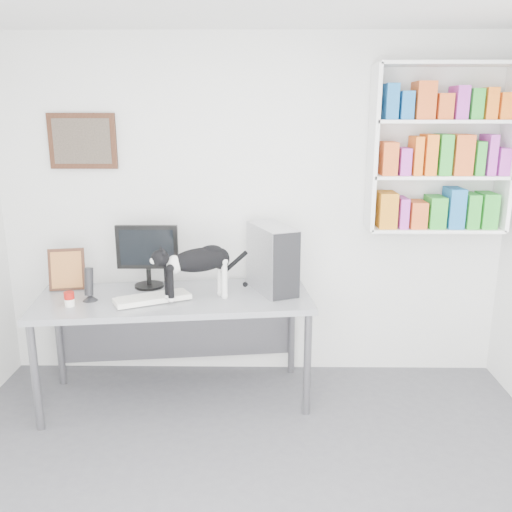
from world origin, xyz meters
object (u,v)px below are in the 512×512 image
desk (176,348)px  leaning_print (67,269)px  bookshelf (440,149)px  speaker (89,284)px  cat (198,273)px  monitor (148,256)px  soup_can (69,299)px  keyboard (152,298)px  pc_tower (272,258)px

desk → leaning_print: leaning_print is taller
bookshelf → leaning_print: bearing=-175.4°
speaker → cat: size_ratio=0.39×
bookshelf → monitor: bookshelf is taller
monitor → soup_can: 0.66m
bookshelf → monitor: (-2.18, -0.16, -0.78)m
cat → desk: bearing=128.9°
speaker → leaning_print: (-0.24, 0.25, 0.04)m
keyboard → leaning_print: bearing=133.6°
monitor → speaker: monitor is taller
leaning_print → cat: bearing=-24.0°
bookshelf → pc_tower: size_ratio=2.51×
bookshelf → desk: bookshelf is taller
cat → leaning_print: bearing=139.4°
leaning_print → pc_tower: bearing=-10.9°
pc_tower → speaker: 1.33m
monitor → keyboard: bearing=-75.8°
leaning_print → cat: cat is taller
bookshelf → keyboard: bearing=-167.2°
pc_tower → monitor: bearing=153.3°
pc_tower → leaning_print: bearing=157.0°
desk → monitor: bearing=129.6°
desk → soup_can: (-0.69, -0.21, 0.46)m
monitor → pc_tower: same height
pc_tower → desk: bearing=169.1°
monitor → pc_tower: (0.94, -0.06, 0.00)m
pc_tower → leaning_print: (-1.54, -0.00, -0.08)m
speaker → monitor: bearing=52.6°
monitor → soup_can: monitor is taller
monitor → keyboard: (0.09, -0.32, -0.23)m
bookshelf → keyboard: (-2.10, -0.48, -1.01)m
keyboard → speaker: 0.45m
bookshelf → leaning_print: bookshelf is taller
monitor → keyboard: 0.40m
bookshelf → pc_tower: (-1.24, -0.22, -0.78)m
pc_tower → cat: pc_tower is taller
desk → bookshelf: bearing=4.1°
bookshelf → pc_tower: bearing=-169.8°
desk → leaning_print: 1.02m
desk → soup_can: bearing=-169.5°
bookshelf → desk: size_ratio=0.63×
cat → soup_can: bearing=161.0°
bookshelf → cat: bookshelf is taller
soup_can → cat: 0.90m
monitor → leaning_print: size_ratio=1.52×
desk → keyboard: (-0.14, -0.10, 0.43)m
keyboard → desk: bearing=9.9°
keyboard → soup_can: (-0.55, -0.11, 0.03)m
keyboard → soup_can: bearing=165.5°
bookshelf → monitor: size_ratio=2.51×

